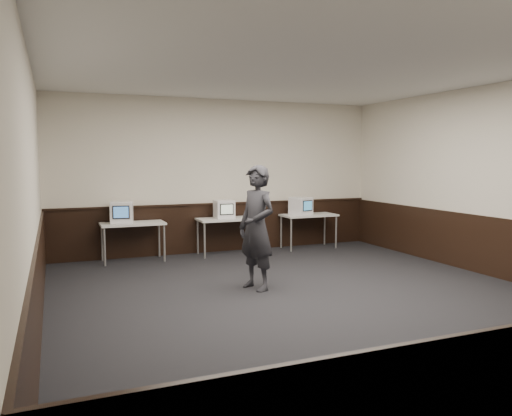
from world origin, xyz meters
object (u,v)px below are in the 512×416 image
(desk_right, at_px, (309,217))
(emac_center, at_px, (224,209))
(emac_right, at_px, (301,206))
(person, at_px, (257,228))
(desk_left, at_px, (133,226))
(emac_left, at_px, (122,212))
(desk_center, at_px, (227,222))

(desk_right, xyz_separation_m, emac_center, (-1.96, -0.01, 0.26))
(emac_center, bearing_deg, emac_right, 2.59)
(person, bearing_deg, emac_center, 151.24)
(desk_left, xyz_separation_m, person, (1.43, -2.78, 0.26))
(emac_center, bearing_deg, desk_left, -177.88)
(desk_left, xyz_separation_m, emac_left, (-0.19, 0.02, 0.28))
(desk_center, relative_size, emac_right, 2.37)
(desk_right, relative_size, emac_right, 2.37)
(desk_center, bearing_deg, desk_right, 0.00)
(desk_center, distance_m, emac_right, 1.72)
(emac_left, xyz_separation_m, emac_right, (3.79, -0.03, -0.01))
(desk_right, relative_size, emac_center, 2.86)
(desk_right, distance_m, emac_left, 4.00)
(desk_left, height_order, emac_left, emac_left)
(desk_right, bearing_deg, emac_left, 179.70)
(emac_right, relative_size, person, 0.27)
(emac_left, bearing_deg, desk_right, 10.28)
(emac_center, distance_m, person, 2.80)
(emac_left, xyz_separation_m, person, (1.62, -2.80, -0.02))
(desk_center, xyz_separation_m, emac_right, (1.70, -0.01, 0.26))
(desk_left, bearing_deg, emac_right, -0.20)
(desk_right, distance_m, person, 3.67)
(desk_right, height_order, emac_center, emac_center)
(desk_right, height_order, emac_left, emac_left)
(emac_left, relative_size, emac_center, 1.20)
(emac_center, height_order, person, person)
(desk_center, relative_size, person, 0.64)
(desk_right, bearing_deg, emac_right, -176.44)
(desk_left, distance_m, emac_left, 0.34)
(desk_left, relative_size, emac_left, 2.39)
(emac_left, xyz_separation_m, emac_center, (2.03, -0.03, -0.02))
(desk_right, relative_size, person, 0.64)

